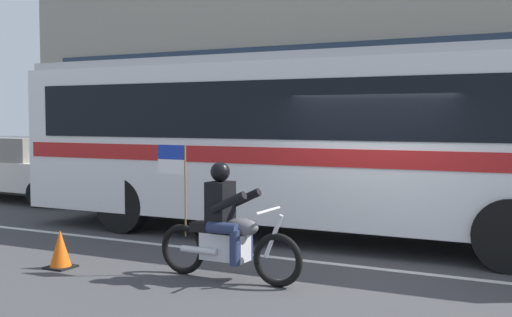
# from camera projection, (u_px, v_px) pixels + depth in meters

# --- Properties ---
(ground_plane) EXTENTS (60.00, 60.00, 0.00)m
(ground_plane) POSITION_uv_depth(u_px,v_px,m) (369.00, 258.00, 9.69)
(ground_plane) COLOR #3D3D3F
(sidewalk_curb) EXTENTS (28.00, 3.80, 0.15)m
(sidewalk_curb) POSITION_uv_depth(u_px,v_px,m) (437.00, 210.00, 14.21)
(sidewalk_curb) COLOR #A39E93
(sidewalk_curb) RESTS_ON ground_plane
(lane_center_stripe) EXTENTS (26.60, 0.14, 0.01)m
(lane_center_stripe) POSITION_uv_depth(u_px,v_px,m) (357.00, 266.00, 9.16)
(lane_center_stripe) COLOR silver
(lane_center_stripe) RESTS_ON ground_plane
(office_building_facade) EXTENTS (28.00, 0.89, 9.92)m
(office_building_facade) POSITION_uv_depth(u_px,v_px,m) (459.00, 5.00, 15.93)
(office_building_facade) COLOR gray
(office_building_facade) RESTS_ON ground_plane
(transit_bus) EXTENTS (11.61, 2.75, 3.22)m
(transit_bus) POSITION_uv_depth(u_px,v_px,m) (326.00, 133.00, 11.17)
(transit_bus) COLOR white
(transit_bus) RESTS_ON ground_plane
(motorcycle_with_rider) EXTENTS (2.20, 0.64, 1.78)m
(motorcycle_with_rider) POSITION_uv_depth(u_px,v_px,m) (226.00, 230.00, 8.37)
(motorcycle_with_rider) COLOR black
(motorcycle_with_rider) RESTS_ON ground_plane
(parked_hatchback_downstreet) EXTENTS (4.80, 2.02, 1.64)m
(parked_hatchback_downstreet) POSITION_uv_depth(u_px,v_px,m) (20.00, 167.00, 16.61)
(parked_hatchback_downstreet) COLOR silver
(parked_hatchback_downstreet) RESTS_ON ground_plane
(traffic_cone) EXTENTS (0.36, 0.36, 0.55)m
(traffic_cone) POSITION_uv_depth(u_px,v_px,m) (60.00, 250.00, 9.06)
(traffic_cone) COLOR #EA590F
(traffic_cone) RESTS_ON ground_plane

